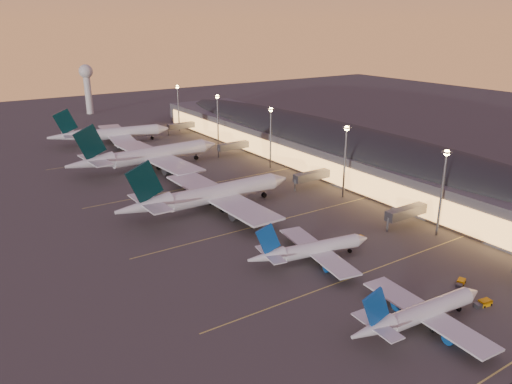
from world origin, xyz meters
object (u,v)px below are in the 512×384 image
Objects in this scene: radar_tower at (87,81)px; baggage_tug_c at (358,239)px; airliner_wide_near at (210,195)px; airliner_wide_far at (111,134)px; airliner_narrow_south at (420,314)px; baggage_tug_b at (461,283)px; baggage_tug_a at (483,303)px; airliner_narrow_north at (311,250)px; airliner_wide_mid at (147,156)px.

radar_tower reaches higher than baggage_tug_c.
airliner_wide_near is 1.05× the size of airliner_wide_far.
airliner_narrow_south is 83.17m from airliner_wide_near.
baggage_tug_a is at bearing -136.68° from baggage_tug_b.
airliner_narrow_north is 47.76m from airliner_wide_near.
airliner_wide_far is at bearing 84.60° from airliner_wide_mid.
airliner_narrow_north is 0.58× the size of airliner_wide_far.
airliner_wide_far is at bearing 87.15° from airliner_wide_near.
airliner_narrow_south is 23.71m from baggage_tug_b.
airliner_wide_mid reaches higher than airliner_narrow_south.
baggage_tug_a is at bearing -92.89° from baggage_tug_c.
baggage_tug_c is at bearing -63.28° from airliner_wide_near.
baggage_tug_b is at bearing -72.33° from airliner_wide_near.
airliner_wide_near is at bearing -95.22° from airliner_wide_mid.
baggage_tug_b is (26.07, -77.04, -4.74)m from airliner_wide_near.
airliner_wide_near is 81.47m from baggage_tug_b.
airliner_wide_far reaches higher than airliner_narrow_south.
baggage_tug_c is at bearing 96.98° from baggage_tug_a.
airliner_wide_near is 88.49m from baggage_tug_a.
baggage_tug_a is at bearing -85.43° from airliner_wide_mid.
baggage_tug_c is at bearing -89.08° from radar_tower.
airliner_wide_near is 206.49m from radar_tower.
airliner_narrow_north is 1.09× the size of radar_tower.
radar_tower is at bearing 90.66° from airliner_narrow_south.
radar_tower reaches higher than airliner_wide_mid.
airliner_wide_near is at bearing 113.70° from baggage_tug_a.
baggage_tug_b is (24.31, -135.16, -5.11)m from airliner_wide_mid.
airliner_narrow_north is at bearing -82.21° from airliner_wide_far.
radar_tower is 7.88× the size of baggage_tug_b.
baggage_tug_a is at bearing -76.55° from airliner_wide_near.
airliner_narrow_south is at bearing -178.31° from baggage_tug_a.
baggage_tug_c reaches higher than baggage_tug_b.
airliner_wide_far is (3.56, 111.51, -0.26)m from airliner_wide_near.
airliner_wide_mid is 105.56m from baggage_tug_c.
baggage_tug_b is at bearing 74.14° from baggage_tug_a.
radar_tower is (16.38, 287.95, 18.58)m from airliner_narrow_south.
airliner_wide_far reaches higher than baggage_tug_b.
baggage_tug_c is at bearing 72.68° from baggage_tug_b.
airliner_narrow_north is at bearing 92.92° from airliner_narrow_south.
baggage_tug_b is (6.39, -281.92, -21.35)m from radar_tower.
baggage_tug_a is at bearing -54.83° from airliner_narrow_north.
baggage_tug_c is (21.92, -103.13, -5.10)m from airliner_wide_mid.
airliner_wide_mid reaches higher than baggage_tug_c.
baggage_tug_c is at bearing -81.48° from airliner_wide_mid.
airliner_narrow_south is 141.22m from airliner_wide_mid.
baggage_tug_a is 1.13× the size of baggage_tug_c.
airliner_wide_near is (-3.31, 83.08, 1.98)m from airliner_narrow_south.
baggage_tug_a is at bearing -76.97° from airliner_wide_far.
airliner_narrow_south is at bearing -118.79° from baggage_tug_c.
airliner_narrow_north is 8.00× the size of baggage_tug_a.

